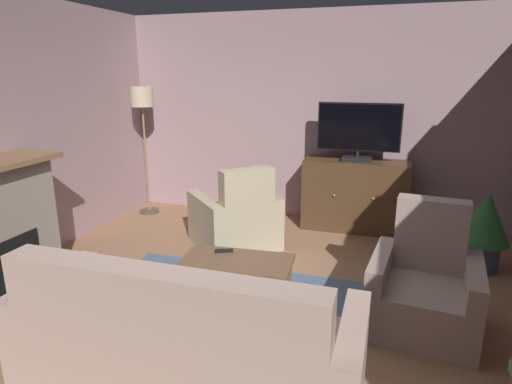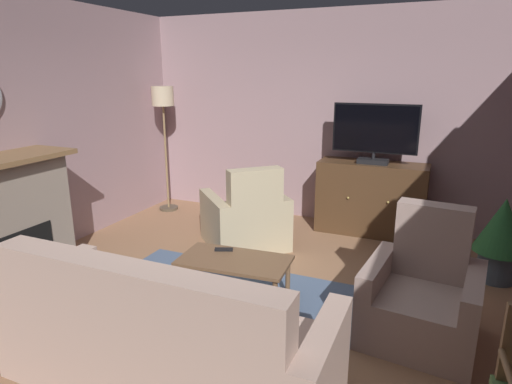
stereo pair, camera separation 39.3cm
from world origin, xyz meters
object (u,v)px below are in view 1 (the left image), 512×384
Objects in this scene: television at (359,131)px; tv_cabinet at (355,197)px; tv_remote at (224,251)px; potted_plant_tall_palm_by_window at (485,226)px; armchair_near_window at (424,290)px; floor_lamp at (143,111)px; coffee_table at (237,265)px; sofa_floral at (183,348)px; cat at (130,281)px; armchair_beside_cabinet at (236,221)px.

tv_cabinet is at bearing 90.00° from television.
tv_remote is 2.74m from potted_plant_tall_palm_by_window.
armchair_near_window is 4.41m from floor_lamp.
tv_cabinet is 1.32× the size of coffee_table.
sofa_floral is at bearing -55.98° from floor_lamp.
floor_lamp reaches higher than tv_cabinet.
sofa_floral reaches higher than potted_plant_tall_palm_by_window.
tv_cabinet is 1.56× the size of potted_plant_tall_palm_by_window.
television is 3.67m from sofa_floral.
floor_lamp reaches higher than television.
tv_remote is 1.76m from armchair_near_window.
floor_lamp reaches higher than cat.
tv_cabinet is 2.46m from coffee_table.
sofa_floral reaches higher than tv_remote.
television is 0.56× the size of floor_lamp.
television reaches higher than armchair_near_window.
television is 0.82× the size of armchair_beside_cabinet.
television is 1.91m from armchair_beside_cabinet.
television is 3.26m from cat.
armchair_near_window reaches higher than tv_cabinet.
armchair_beside_cabinet reaches higher than potted_plant_tall_palm_by_window.
coffee_table is at bearing -109.63° from tv_cabinet.
armchair_beside_cabinet is at bearing 67.12° from cat.
sofa_floral reaches higher than coffee_table.
tv_cabinet is 1.31× the size of television.
armchair_beside_cabinet is at bearing -141.13° from tv_cabinet.
floor_lamp reaches higher than coffee_table.
armchair_beside_cabinet is at bearing 102.25° from sofa_floral.
potted_plant_tall_palm_by_window reaches higher than tv_remote.
tv_cabinet reaches higher than coffee_table.
armchair_near_window is at bearing -29.33° from armchair_beside_cabinet.
potted_plant_tall_palm_by_window is at bearing -29.95° from television.
cat is at bearing -175.06° from armchair_near_window.
tv_cabinet is 0.60× the size of sofa_floral.
potted_plant_tall_palm_by_window is 1.13× the size of cat.
armchair_near_window is 1.19× the size of potted_plant_tall_palm_by_window.
floor_lamp is at bearing -177.20° from television.
floor_lamp is (-2.99, -0.15, 0.17)m from television.
television is at bearing 150.05° from potted_plant_tall_palm_by_window.
sofa_floral is at bearing -129.30° from potted_plant_tall_palm_by_window.
television reaches higher than coffee_table.
sofa_floral is 2.59× the size of potted_plant_tall_palm_by_window.
sofa_floral reaches higher than cat.
television is 3.00m from floor_lamp.
tv_cabinet is 0.73× the size of floor_lamp.
armchair_near_window reaches higher than tv_remote.
armchair_near_window is 2.65m from cat.
armchair_beside_cabinet is 1.51m from cat.
armchair_beside_cabinet is at bearing -26.43° from floor_lamp.
coffee_table is 0.23m from tv_remote.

